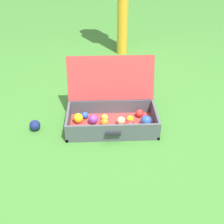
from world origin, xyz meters
name	(u,v)px	position (x,y,z in m)	size (l,w,h in m)	color
ground_plane	(120,132)	(0.00, 0.00, 0.00)	(16.00, 16.00, 0.00)	#3D7A2D
open_suitcase	(112,111)	(-0.05, 0.12, 0.11)	(0.68, 0.48, 0.47)	#B23838
stray_ball_on_grass	(35,125)	(-0.64, 0.06, 0.04)	(0.08, 0.08, 0.08)	navy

